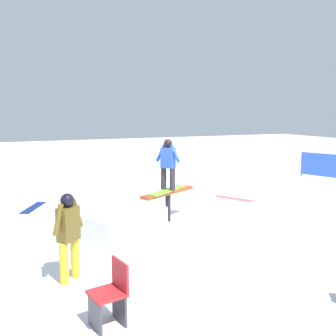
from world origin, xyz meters
TOP-DOWN VIEW (x-y plane):
  - ground_plane at (0.00, 0.00)m, footprint 60.00×60.00m
  - rail_feature at (0.00, 0.00)m, footprint 1.78×1.08m
  - snow_kicker_ramp at (-1.64, -0.82)m, footprint 2.28×2.15m
  - main_rider_on_rail at (0.00, 0.00)m, footprint 1.42×1.11m
  - bystander_brown at (-2.97, -2.52)m, footprint 0.60×0.50m
  - loose_snowboard_navy at (-3.14, 2.90)m, footprint 0.86×1.35m
  - loose_snowboard_coral at (3.03, 1.42)m, footprint 0.90×1.32m
  - folding_chair at (-2.70, -4.12)m, footprint 0.51×0.51m

SIDE VIEW (x-z plane):
  - ground_plane at x=0.00m, z-range 0.00..0.00m
  - loose_snowboard_navy at x=-3.14m, z-range 0.00..0.02m
  - loose_snowboard_coral at x=3.03m, z-range 0.00..0.02m
  - snow_kicker_ramp at x=-1.64m, z-range 0.00..0.69m
  - folding_chair at x=-2.70m, z-range -0.03..0.85m
  - rail_feature at x=0.00m, z-range 0.26..1.08m
  - bystander_brown at x=-2.97m, z-range 0.09..1.61m
  - main_rider_on_rail at x=0.00m, z-range 0.81..2.16m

